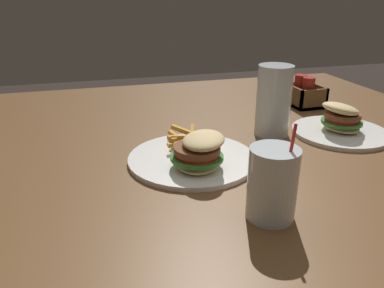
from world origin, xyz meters
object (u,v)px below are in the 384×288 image
spoon (276,150)px  condiment_caddy (304,95)px  juice_glass (272,186)px  meal_plate_far (341,125)px  beer_glass (273,103)px  meal_plate_near (195,154)px

spoon → condiment_caddy: (-0.31, 0.25, 0.03)m
juice_glass → condiment_caddy: bearing=144.5°
juice_glass → spoon: 0.26m
juice_glass → meal_plate_far: size_ratio=0.68×
beer_glass → condiment_caddy: size_ratio=1.57×
meal_plate_far → condiment_caddy: 0.25m
juice_glass → meal_plate_far: bearing=130.6°
meal_plate_near → beer_glass: (-0.12, 0.23, 0.06)m
juice_glass → spoon: (-0.22, 0.13, -0.05)m
meal_plate_near → condiment_caddy: 0.55m
condiment_caddy → juice_glass: bearing=-35.5°
beer_glass → condiment_caddy: (-0.20, 0.21, -0.05)m
juice_glass → condiment_caddy: size_ratio=1.45×
meal_plate_near → condiment_caddy: condiment_caddy is taller
beer_glass → meal_plate_far: bearing=73.7°
meal_plate_far → spoon: bearing=-73.3°
beer_glass → spoon: size_ratio=1.02×
meal_plate_near → spoon: bearing=92.7°
beer_glass → juice_glass: size_ratio=1.08×
spoon → meal_plate_far: 0.22m
spoon → meal_plate_far: meal_plate_far is taller
meal_plate_near → spoon: (-0.01, 0.19, -0.02)m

